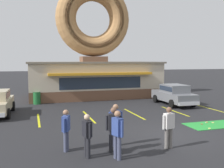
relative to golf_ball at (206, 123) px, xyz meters
name	(u,v)px	position (x,y,z in m)	size (l,w,h in m)	color
ground_plane	(172,135)	(-2.88, -1.33, -0.05)	(160.00, 160.00, 0.00)	#232326
donut_shop_building	(94,58)	(-3.37, 12.62, 3.69)	(12.30, 6.75, 10.96)	brown
putting_mat	(220,124)	(0.63, -0.39, -0.04)	(3.82, 1.57, 0.03)	green
mini_donut_near_left	(209,128)	(-0.56, -1.05, 0.00)	(0.13, 0.13, 0.04)	#E5C666
mini_donut_mid_left	(213,123)	(0.43, -0.05, 0.00)	(0.13, 0.13, 0.04)	#E5C666
mini_donut_far_left	(202,124)	(-0.37, -0.17, 0.00)	(0.13, 0.13, 0.04)	brown
mini_donut_far_centre	(207,122)	(0.16, 0.12, 0.00)	(0.13, 0.13, 0.04)	#D17F47
golf_ball	(206,123)	(0.00, 0.00, 0.00)	(0.04, 0.04, 0.04)	white
car_grey	(174,94)	(1.56, 6.07, 0.82)	(2.04, 4.59, 1.60)	slate
pedestrian_blue_sweater_man	(116,123)	(-5.89, -2.09, 0.91)	(0.60, 0.25, 1.72)	#474C66
pedestrian_hooded_kid	(169,126)	(-4.00, -3.02, 0.87)	(0.59, 0.31, 1.66)	slate
pedestrian_leather_jacket_man	(114,127)	(-6.19, -2.74, 0.91)	(0.57, 0.34, 1.72)	#232328
pedestrian_clipboard_woman	(87,134)	(-7.27, -3.03, 0.82)	(0.31, 0.58, 1.58)	#232328
pedestrian_beanie_man	(66,128)	(-7.90, -2.12, 0.84)	(0.37, 0.56, 1.61)	#474C66
pedestrian_crossing_woman	(117,132)	(-6.28, -3.50, 0.92)	(0.35, 0.57, 1.74)	#474C66
trash_bin	(37,98)	(-8.75, 9.52, 0.45)	(0.57, 0.57, 0.97)	#1E662D
parking_stripe_left	(39,120)	(-8.78, 3.67, -0.05)	(0.12, 3.60, 0.01)	yellow
parking_stripe_mid_left	(89,117)	(-5.78, 3.67, -0.05)	(0.12, 3.60, 0.01)	yellow
parking_stripe_centre	(134,114)	(-2.78, 3.67, -0.05)	(0.12, 3.60, 0.01)	yellow
parking_stripe_mid_right	(174,111)	(0.22, 3.67, -0.05)	(0.12, 3.60, 0.01)	yellow
parking_stripe_right	(211,109)	(3.22, 3.67, -0.05)	(0.12, 3.60, 0.01)	yellow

